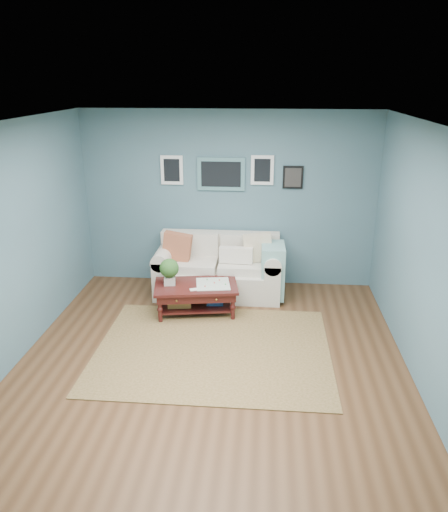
# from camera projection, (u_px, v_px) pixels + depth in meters

# --- Properties ---
(room_shell) EXTENTS (5.00, 5.02, 2.70)m
(room_shell) POSITION_uv_depth(u_px,v_px,m) (211.00, 251.00, 5.38)
(room_shell) COLOR brown
(room_shell) RESTS_ON ground
(area_rug) EXTENTS (2.82, 2.25, 0.01)m
(area_rug) POSITION_uv_depth(u_px,v_px,m) (213.00, 349.00, 6.08)
(area_rug) COLOR brown
(area_rug) RESTS_ON ground
(loveseat) EXTENTS (1.92, 0.87, 0.99)m
(loveseat) POSITION_uv_depth(u_px,v_px,m) (224.00, 268.00, 7.55)
(loveseat) COLOR beige
(loveseat) RESTS_ON ground
(coffee_table) EXTENTS (1.23, 0.84, 0.80)m
(coffee_table) POSITION_uv_depth(u_px,v_px,m) (192.00, 289.00, 6.92)
(coffee_table) COLOR #34100F
(coffee_table) RESTS_ON ground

